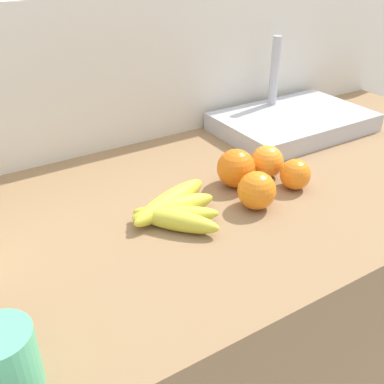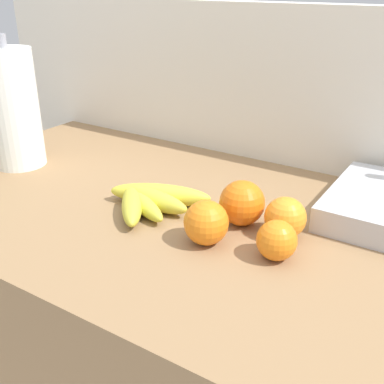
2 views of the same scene
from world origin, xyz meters
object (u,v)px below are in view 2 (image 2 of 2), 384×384
object	(u,v)px
orange_front	(285,218)
paper_towel_roll	(13,109)
orange_right	(242,203)
orange_back_right	(206,223)
orange_far_right	(277,240)
banana_bunch	(149,199)

from	to	relation	value
orange_front	paper_towel_roll	bearing A→B (deg)	-178.75
paper_towel_roll	orange_right	bearing A→B (deg)	1.65
orange_front	paper_towel_roll	size ratio (longest dim) A/B	0.24
orange_right	paper_towel_roll	size ratio (longest dim) A/B	0.28
orange_back_right	paper_towel_roll	world-z (taller)	paper_towel_roll
orange_back_right	paper_towel_roll	xyz separation A→B (m)	(-0.56, 0.08, 0.10)
orange_right	orange_far_right	distance (m)	0.13
orange_right	paper_towel_roll	distance (m)	0.59
orange_back_right	orange_front	world-z (taller)	orange_back_right
orange_right	orange_far_right	xyz separation A→B (m)	(0.10, -0.08, -0.01)
orange_right	orange_front	world-z (taller)	orange_right
orange_back_right	orange_far_right	world-z (taller)	orange_back_right
orange_back_right	orange_front	size ratio (longest dim) A/B	1.05
orange_back_right	orange_far_right	xyz separation A→B (m)	(0.12, 0.02, -0.01)
banana_bunch	paper_towel_roll	xyz separation A→B (m)	(-0.40, 0.03, 0.11)
banana_bunch	orange_back_right	bearing A→B (deg)	-17.80
orange_right	banana_bunch	bearing A→B (deg)	-166.79
banana_bunch	orange_right	distance (m)	0.18
orange_back_right	orange_right	bearing A→B (deg)	78.53
banana_bunch	paper_towel_roll	bearing A→B (deg)	176.41
orange_far_right	orange_front	size ratio (longest dim) A/B	0.91
banana_bunch	paper_towel_roll	world-z (taller)	paper_towel_roll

